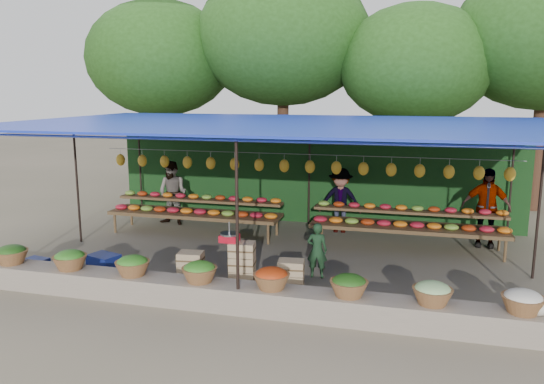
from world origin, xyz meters
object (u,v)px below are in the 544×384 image
(vendor_seated, at_px, (317,250))
(blue_crate_back, at_px, (104,263))
(weighing_scale, at_px, (229,237))
(blue_crate_front, at_px, (36,265))
(crate_counter, at_px, (241,267))

(vendor_seated, xyz_separation_m, blue_crate_back, (-4.02, -0.73, -0.36))
(weighing_scale, relative_size, blue_crate_front, 0.83)
(weighing_scale, height_order, blue_crate_front, weighing_scale)
(vendor_seated, relative_size, blue_crate_front, 2.41)
(weighing_scale, relative_size, vendor_seated, 0.34)
(crate_counter, bearing_deg, blue_crate_back, -178.78)
(vendor_seated, bearing_deg, crate_counter, 25.64)
(crate_counter, xyz_separation_m, weighing_scale, (-0.21, -0.00, 0.55))
(crate_counter, distance_m, blue_crate_back, 2.76)
(crate_counter, relative_size, vendor_seated, 2.28)
(vendor_seated, distance_m, blue_crate_back, 4.11)
(crate_counter, bearing_deg, vendor_seated, 28.02)
(crate_counter, relative_size, blue_crate_front, 5.49)
(crate_counter, height_order, blue_crate_back, crate_counter)
(crate_counter, distance_m, weighing_scale, 0.58)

